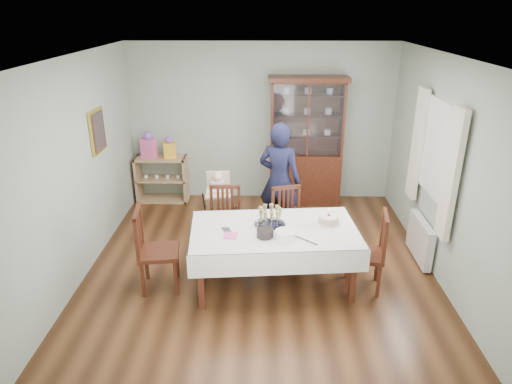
{
  "coord_description": "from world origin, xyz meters",
  "views": [
    {
      "loc": [
        0.04,
        -5.19,
        3.23
      ],
      "look_at": [
        -0.06,
        0.2,
        1.02
      ],
      "focal_mm": 32.0,
      "sensor_mm": 36.0,
      "label": 1
    }
  ],
  "objects_px": {
    "birthday_cake": "(329,220)",
    "gift_bag_orange": "(169,148)",
    "sideboard": "(162,179)",
    "chair_far_right": "(289,236)",
    "champagne_tray": "(270,220)",
    "dining_table": "(274,256)",
    "gift_bag_pink": "(149,146)",
    "chair_far_left": "(225,236)",
    "chair_end_left": "(158,264)",
    "woman": "(280,181)",
    "china_cabinet": "(306,140)",
    "high_chair": "(219,212)",
    "chair_end_right": "(364,266)"
  },
  "relations": [
    {
      "from": "sideboard",
      "to": "chair_end_left",
      "type": "height_order",
      "value": "chair_end_left"
    },
    {
      "from": "gift_bag_orange",
      "to": "dining_table",
      "type": "bearing_deg",
      "value": -55.98
    },
    {
      "from": "woman",
      "to": "dining_table",
      "type": "bearing_deg",
      "value": 108.3
    },
    {
      "from": "champagne_tray",
      "to": "gift_bag_orange",
      "type": "bearing_deg",
      "value": 124.1
    },
    {
      "from": "high_chair",
      "to": "birthday_cake",
      "type": "xyz_separation_m",
      "value": [
        1.45,
        -1.09,
        0.41
      ]
    },
    {
      "from": "dining_table",
      "to": "champagne_tray",
      "type": "relative_size",
      "value": 5.43
    },
    {
      "from": "high_chair",
      "to": "chair_end_left",
      "type": "bearing_deg",
      "value": -118.79
    },
    {
      "from": "woman",
      "to": "high_chair",
      "type": "height_order",
      "value": "woman"
    },
    {
      "from": "gift_bag_orange",
      "to": "champagne_tray",
      "type": "bearing_deg",
      "value": -55.9
    },
    {
      "from": "sideboard",
      "to": "gift_bag_pink",
      "type": "distance_m",
      "value": 0.63
    },
    {
      "from": "chair_end_left",
      "to": "woman",
      "type": "relative_size",
      "value": 0.6
    },
    {
      "from": "gift_bag_pink",
      "to": "champagne_tray",
      "type": "bearing_deg",
      "value": -50.7
    },
    {
      "from": "chair_end_left",
      "to": "gift_bag_pink",
      "type": "height_order",
      "value": "gift_bag_pink"
    },
    {
      "from": "chair_far_left",
      "to": "gift_bag_pink",
      "type": "height_order",
      "value": "gift_bag_pink"
    },
    {
      "from": "china_cabinet",
      "to": "sideboard",
      "type": "distance_m",
      "value": 2.6
    },
    {
      "from": "sideboard",
      "to": "chair_far_right",
      "type": "bearing_deg",
      "value": -41.43
    },
    {
      "from": "champagne_tray",
      "to": "birthday_cake",
      "type": "height_order",
      "value": "champagne_tray"
    },
    {
      "from": "china_cabinet",
      "to": "sideboard",
      "type": "height_order",
      "value": "china_cabinet"
    },
    {
      "from": "chair_far_right",
      "to": "birthday_cake",
      "type": "height_order",
      "value": "birthday_cake"
    },
    {
      "from": "birthday_cake",
      "to": "chair_end_right",
      "type": "bearing_deg",
      "value": -25.23
    },
    {
      "from": "chair_far_right",
      "to": "chair_end_right",
      "type": "xyz_separation_m",
      "value": [
        0.88,
        -0.77,
        0.01
      ]
    },
    {
      "from": "dining_table",
      "to": "gift_bag_pink",
      "type": "height_order",
      "value": "gift_bag_pink"
    },
    {
      "from": "chair_far_left",
      "to": "high_chair",
      "type": "xyz_separation_m",
      "value": [
        -0.13,
        0.55,
        0.11
      ]
    },
    {
      "from": "chair_end_left",
      "to": "china_cabinet",
      "type": "bearing_deg",
      "value": -44.21
    },
    {
      "from": "chair_far_right",
      "to": "chair_end_right",
      "type": "relative_size",
      "value": 0.96
    },
    {
      "from": "china_cabinet",
      "to": "chair_far_right",
      "type": "distance_m",
      "value": 2.08
    },
    {
      "from": "woman",
      "to": "china_cabinet",
      "type": "bearing_deg",
      "value": -88.13
    },
    {
      "from": "sideboard",
      "to": "chair_end_left",
      "type": "distance_m",
      "value": 2.75
    },
    {
      "from": "chair_far_left",
      "to": "gift_bag_pink",
      "type": "distance_m",
      "value": 2.49
    },
    {
      "from": "china_cabinet",
      "to": "champagne_tray",
      "type": "distance_m",
      "value": 2.59
    },
    {
      "from": "sideboard",
      "to": "woman",
      "type": "relative_size",
      "value": 0.52
    },
    {
      "from": "birthday_cake",
      "to": "gift_bag_orange",
      "type": "xyz_separation_m",
      "value": [
        -2.41,
        2.44,
        0.16
      ]
    },
    {
      "from": "sideboard",
      "to": "birthday_cake",
      "type": "distance_m",
      "value": 3.59
    },
    {
      "from": "gift_bag_orange",
      "to": "chair_end_left",
      "type": "bearing_deg",
      "value": -82.79
    },
    {
      "from": "high_chair",
      "to": "gift_bag_pink",
      "type": "bearing_deg",
      "value": 130.39
    },
    {
      "from": "champagne_tray",
      "to": "birthday_cake",
      "type": "xyz_separation_m",
      "value": [
        0.72,
        0.06,
        -0.02
      ]
    },
    {
      "from": "dining_table",
      "to": "gift_bag_orange",
      "type": "bearing_deg",
      "value": 124.02
    },
    {
      "from": "sideboard",
      "to": "dining_table",
      "type": "bearing_deg",
      "value": -53.59
    },
    {
      "from": "sideboard",
      "to": "chair_far_right",
      "type": "relative_size",
      "value": 0.94
    },
    {
      "from": "dining_table",
      "to": "chair_end_right",
      "type": "xyz_separation_m",
      "value": [
        1.1,
        -0.06,
        -0.09
      ]
    },
    {
      "from": "high_chair",
      "to": "champagne_tray",
      "type": "height_order",
      "value": "high_chair"
    },
    {
      "from": "chair_end_left",
      "to": "chair_end_right",
      "type": "bearing_deg",
      "value": -96.93
    },
    {
      "from": "chair_end_right",
      "to": "birthday_cake",
      "type": "xyz_separation_m",
      "value": [
        -0.44,
        0.21,
        0.52
      ]
    },
    {
      "from": "chair_far_right",
      "to": "gift_bag_orange",
      "type": "distance_m",
      "value": 2.8
    },
    {
      "from": "woman",
      "to": "gift_bag_orange",
      "type": "bearing_deg",
      "value": -11.8
    },
    {
      "from": "chair_end_left",
      "to": "champagne_tray",
      "type": "height_order",
      "value": "chair_end_left"
    },
    {
      "from": "chair_far_left",
      "to": "gift_bag_orange",
      "type": "distance_m",
      "value": 2.29
    },
    {
      "from": "high_chair",
      "to": "chair_end_right",
      "type": "bearing_deg",
      "value": -38.14
    },
    {
      "from": "dining_table",
      "to": "chair_far_left",
      "type": "xyz_separation_m",
      "value": [
        -0.66,
        0.68,
        -0.1
      ]
    },
    {
      "from": "china_cabinet",
      "to": "gift_bag_pink",
      "type": "height_order",
      "value": "china_cabinet"
    }
  ]
}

